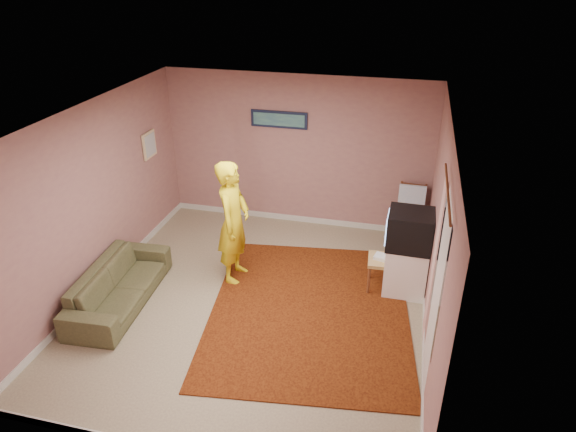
% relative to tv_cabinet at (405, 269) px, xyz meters
% --- Properties ---
extents(ground, '(5.00, 5.00, 0.00)m').
position_rel_tv_cabinet_xyz_m(ground, '(-1.95, -0.78, -0.36)').
color(ground, tan).
rests_on(ground, ground).
extents(wall_back, '(4.50, 0.02, 2.60)m').
position_rel_tv_cabinet_xyz_m(wall_back, '(-1.95, 1.72, 0.94)').
color(wall_back, '#A17169').
rests_on(wall_back, ground).
extents(wall_front, '(4.50, 0.02, 2.60)m').
position_rel_tv_cabinet_xyz_m(wall_front, '(-1.95, -3.28, 0.94)').
color(wall_front, '#A17169').
rests_on(wall_front, ground).
extents(wall_left, '(0.02, 5.00, 2.60)m').
position_rel_tv_cabinet_xyz_m(wall_left, '(-4.20, -0.78, 0.94)').
color(wall_left, '#A17169').
rests_on(wall_left, ground).
extents(wall_right, '(0.02, 5.00, 2.60)m').
position_rel_tv_cabinet_xyz_m(wall_right, '(0.30, -0.78, 0.94)').
color(wall_right, '#A17169').
rests_on(wall_right, ground).
extents(ceiling, '(4.50, 5.00, 0.02)m').
position_rel_tv_cabinet_xyz_m(ceiling, '(-1.95, -0.78, 2.24)').
color(ceiling, silver).
rests_on(ceiling, wall_back).
extents(baseboard_back, '(4.50, 0.02, 0.10)m').
position_rel_tv_cabinet_xyz_m(baseboard_back, '(-1.95, 1.71, -0.31)').
color(baseboard_back, silver).
rests_on(baseboard_back, ground).
extents(baseboard_left, '(0.02, 5.00, 0.10)m').
position_rel_tv_cabinet_xyz_m(baseboard_left, '(-4.19, -0.78, -0.31)').
color(baseboard_left, silver).
rests_on(baseboard_left, ground).
extents(baseboard_right, '(0.02, 5.00, 0.10)m').
position_rel_tv_cabinet_xyz_m(baseboard_right, '(0.29, -0.78, -0.31)').
color(baseboard_right, silver).
rests_on(baseboard_right, ground).
extents(window, '(0.01, 1.10, 1.50)m').
position_rel_tv_cabinet_xyz_m(window, '(0.29, -1.68, 1.09)').
color(window, black).
rests_on(window, wall_right).
extents(curtain_sheer, '(0.01, 0.75, 2.10)m').
position_rel_tv_cabinet_xyz_m(curtain_sheer, '(0.28, -1.83, 0.89)').
color(curtain_sheer, white).
rests_on(curtain_sheer, wall_right).
extents(curtain_floral, '(0.01, 0.35, 2.10)m').
position_rel_tv_cabinet_xyz_m(curtain_floral, '(0.26, -1.13, 0.89)').
color(curtain_floral, white).
rests_on(curtain_floral, wall_right).
extents(curtain_rod, '(0.02, 1.40, 0.02)m').
position_rel_tv_cabinet_xyz_m(curtain_rod, '(0.25, -1.68, 1.96)').
color(curtain_rod, brown).
rests_on(curtain_rod, wall_right).
extents(picture_back, '(0.95, 0.04, 0.28)m').
position_rel_tv_cabinet_xyz_m(picture_back, '(-2.25, 1.69, 1.49)').
color(picture_back, '#121932').
rests_on(picture_back, wall_back).
extents(picture_left, '(0.04, 0.38, 0.42)m').
position_rel_tv_cabinet_xyz_m(picture_left, '(-4.17, 0.82, 1.19)').
color(picture_left, beige).
rests_on(picture_left, wall_left).
extents(area_rug, '(3.00, 3.57, 0.02)m').
position_rel_tv_cabinet_xyz_m(area_rug, '(-1.19, -0.77, -0.35)').
color(area_rug, black).
rests_on(area_rug, ground).
extents(tv_cabinet, '(0.57, 0.52, 0.73)m').
position_rel_tv_cabinet_xyz_m(tv_cabinet, '(0.00, 0.00, 0.00)').
color(tv_cabinet, white).
rests_on(tv_cabinet, ground).
extents(crt_tv, '(0.62, 0.55, 0.52)m').
position_rel_tv_cabinet_xyz_m(crt_tv, '(-0.01, 0.00, 0.62)').
color(crt_tv, black).
rests_on(crt_tv, tv_cabinet).
extents(chair_a, '(0.48, 0.46, 0.54)m').
position_rel_tv_cabinet_xyz_m(chair_a, '(-0.00, 1.42, 0.24)').
color(chair_a, tan).
rests_on(chair_a, ground).
extents(dvd_player, '(0.34, 0.26, 0.05)m').
position_rel_tv_cabinet_xyz_m(dvd_player, '(-0.00, 1.42, 0.17)').
color(dvd_player, '#B3B3B8').
rests_on(dvd_player, chair_a).
extents(blue_throw, '(0.42, 0.05, 0.44)m').
position_rel_tv_cabinet_xyz_m(blue_throw, '(-0.00, 1.42, 0.43)').
color(blue_throw, '#94C1F2').
rests_on(blue_throw, chair_a).
extents(chair_b, '(0.43, 0.45, 0.51)m').
position_rel_tv_cabinet_xyz_m(chair_b, '(-0.32, -0.00, 0.21)').
color(chair_b, tan).
rests_on(chair_b, ground).
extents(game_console, '(0.27, 0.22, 0.05)m').
position_rel_tv_cabinet_xyz_m(game_console, '(-0.32, -0.00, 0.14)').
color(game_console, silver).
rests_on(game_console, chair_b).
extents(sofa, '(0.87, 1.94, 0.55)m').
position_rel_tv_cabinet_xyz_m(sofa, '(-3.75, -1.19, -0.09)').
color(sofa, brown).
rests_on(sofa, ground).
extents(person, '(0.45, 0.67, 1.82)m').
position_rel_tv_cabinet_xyz_m(person, '(-2.42, -0.23, 0.55)').
color(person, yellow).
rests_on(person, ground).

